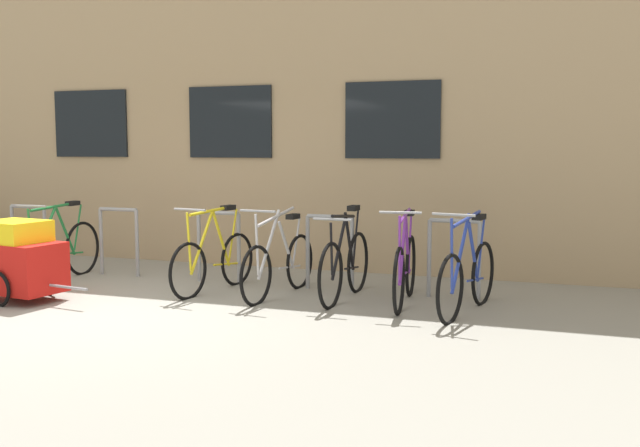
{
  "coord_description": "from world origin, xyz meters",
  "views": [
    {
      "loc": [
        4.71,
        -6.3,
        1.73
      ],
      "look_at": [
        1.93,
        1.6,
        0.84
      ],
      "focal_mm": 40.55,
      "sensor_mm": 36.0,
      "label": 1
    }
  ],
  "objects_px": {
    "bicycle_blue": "(468,276)",
    "bicycle_yellow": "(214,260)",
    "bicycle_black": "(345,265)",
    "bicycle_purple": "(405,268)",
    "bike_trailer": "(19,260)",
    "bicycle_silver": "(279,264)",
    "bicycle_green": "(58,250)"
  },
  "relations": [
    {
      "from": "bicycle_silver",
      "to": "bike_trailer",
      "type": "relative_size",
      "value": 1.19
    },
    {
      "from": "bicycle_black",
      "to": "bicycle_purple",
      "type": "distance_m",
      "value": 0.7
    },
    {
      "from": "bicycle_black",
      "to": "bicycle_purple",
      "type": "xyz_separation_m",
      "value": [
        0.7,
        -0.01,
        -0.0
      ]
    },
    {
      "from": "bicycle_blue",
      "to": "bicycle_yellow",
      "type": "bearing_deg",
      "value": 177.08
    },
    {
      "from": "bicycle_black",
      "to": "bike_trailer",
      "type": "distance_m",
      "value": 3.68
    },
    {
      "from": "bicycle_purple",
      "to": "bicycle_black",
      "type": "bearing_deg",
      "value": 179.29
    },
    {
      "from": "bicycle_green",
      "to": "bike_trailer",
      "type": "bearing_deg",
      "value": -70.23
    },
    {
      "from": "bicycle_blue",
      "to": "bicycle_silver",
      "type": "distance_m",
      "value": 2.2
    },
    {
      "from": "bicycle_black",
      "to": "bicycle_blue",
      "type": "bearing_deg",
      "value": -9.53
    },
    {
      "from": "bicycle_black",
      "to": "bicycle_silver",
      "type": "distance_m",
      "value": 0.78
    },
    {
      "from": "bicycle_black",
      "to": "bicycle_yellow",
      "type": "distance_m",
      "value": 1.63
    },
    {
      "from": "bicycle_silver",
      "to": "bicycle_purple",
      "type": "xyz_separation_m",
      "value": [
        1.48,
        0.06,
        0.02
      ]
    },
    {
      "from": "bicycle_black",
      "to": "bicycle_yellow",
      "type": "height_order",
      "value": "bicycle_black"
    },
    {
      "from": "bicycle_black",
      "to": "bicycle_yellow",
      "type": "relative_size",
      "value": 1.03
    },
    {
      "from": "bicycle_silver",
      "to": "bike_trailer",
      "type": "bearing_deg",
      "value": -155.65
    },
    {
      "from": "bicycle_silver",
      "to": "bicycle_yellow",
      "type": "xyz_separation_m",
      "value": [
        -0.85,
        -0.01,
        0.0
      ]
    },
    {
      "from": "bicycle_blue",
      "to": "bike_trailer",
      "type": "height_order",
      "value": "bicycle_blue"
    },
    {
      "from": "bicycle_purple",
      "to": "bicycle_green",
      "type": "bearing_deg",
      "value": -178.29
    },
    {
      "from": "bicycle_green",
      "to": "bike_trailer",
      "type": "height_order",
      "value": "bicycle_green"
    },
    {
      "from": "bicycle_blue",
      "to": "bicycle_yellow",
      "type": "xyz_separation_m",
      "value": [
        -3.04,
        0.16,
        -0.02
      ]
    },
    {
      "from": "bicycle_blue",
      "to": "bicycle_purple",
      "type": "xyz_separation_m",
      "value": [
        -0.72,
        0.23,
        0.0
      ]
    },
    {
      "from": "bicycle_blue",
      "to": "bicycle_silver",
      "type": "bearing_deg",
      "value": 175.72
    },
    {
      "from": "bicycle_green",
      "to": "bike_trailer",
      "type": "xyz_separation_m",
      "value": [
        0.41,
        -1.14,
        0.07
      ]
    },
    {
      "from": "bicycle_purple",
      "to": "bike_trailer",
      "type": "distance_m",
      "value": 4.34
    },
    {
      "from": "bicycle_yellow",
      "to": "bicycle_black",
      "type": "bearing_deg",
      "value": 2.89
    },
    {
      "from": "bicycle_yellow",
      "to": "bicycle_green",
      "type": "bearing_deg",
      "value": -178.4
    },
    {
      "from": "bicycle_black",
      "to": "bicycle_purple",
      "type": "relative_size",
      "value": 0.99
    },
    {
      "from": "bicycle_yellow",
      "to": "bicycle_blue",
      "type": "bearing_deg",
      "value": -2.92
    },
    {
      "from": "bicycle_silver",
      "to": "bicycle_purple",
      "type": "relative_size",
      "value": 1.03
    },
    {
      "from": "bicycle_black",
      "to": "bicycle_silver",
      "type": "bearing_deg",
      "value": -174.66
    },
    {
      "from": "bicycle_blue",
      "to": "bike_trailer",
      "type": "bearing_deg",
      "value": -167.89
    },
    {
      "from": "bicycle_yellow",
      "to": "bike_trailer",
      "type": "height_order",
      "value": "bicycle_yellow"
    }
  ]
}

